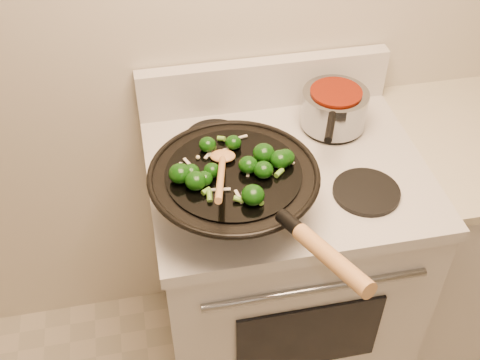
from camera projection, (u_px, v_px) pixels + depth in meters
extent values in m
cube|color=silver|center=(279.00, 273.00, 2.02)|extent=(0.76, 0.64, 0.88)
cube|color=silver|center=(286.00, 171.00, 1.70)|extent=(0.78, 0.66, 0.04)
cube|color=silver|center=(264.00, 83.00, 1.85)|extent=(0.78, 0.05, 0.16)
cylinder|color=gray|center=(316.00, 290.00, 1.55)|extent=(0.60, 0.02, 0.02)
cube|color=black|center=(309.00, 338.00, 1.71)|extent=(0.42, 0.01, 0.28)
cylinder|color=black|center=(234.00, 211.00, 1.55)|extent=(0.18, 0.18, 0.01)
cylinder|color=black|center=(366.00, 192.00, 1.60)|extent=(0.18, 0.18, 0.01)
cylinder|color=black|center=(215.00, 139.00, 1.77)|extent=(0.18, 0.18, 0.01)
cylinder|color=black|center=(332.00, 124.00, 1.82)|extent=(0.18, 0.18, 0.01)
torus|color=black|center=(234.00, 174.00, 1.47)|extent=(0.42, 0.42, 0.02)
cylinder|color=black|center=(234.00, 173.00, 1.46)|extent=(0.33, 0.33, 0.01)
cylinder|color=black|center=(290.00, 223.00, 1.29)|extent=(0.06, 0.08, 0.04)
cylinder|color=#BA8149|center=(332.00, 259.00, 1.18)|extent=(0.11, 0.22, 0.08)
ellipsoid|color=#0C3408|center=(280.00, 159.00, 1.47)|extent=(0.05, 0.05, 0.04)
cylinder|color=#4A7329|center=(286.00, 163.00, 1.48)|extent=(0.02, 0.02, 0.02)
ellipsoid|color=#0C3408|center=(253.00, 195.00, 1.37)|extent=(0.05, 0.05, 0.05)
ellipsoid|color=#0C3408|center=(285.00, 157.00, 1.47)|extent=(0.05, 0.05, 0.04)
ellipsoid|color=#0C3408|center=(233.00, 142.00, 1.52)|extent=(0.04, 0.04, 0.04)
cylinder|color=#4A7329|center=(238.00, 145.00, 1.53)|extent=(0.02, 0.02, 0.02)
ellipsoid|color=#0C3408|center=(196.00, 181.00, 1.41)|extent=(0.05, 0.05, 0.04)
ellipsoid|color=#0C3408|center=(212.00, 170.00, 1.44)|extent=(0.04, 0.04, 0.03)
ellipsoid|color=#0C3408|center=(180.00, 173.00, 1.43)|extent=(0.05, 0.05, 0.05)
cylinder|color=#4A7329|center=(187.00, 177.00, 1.44)|extent=(0.02, 0.02, 0.02)
ellipsoid|color=#0C3408|center=(191.00, 172.00, 1.44)|extent=(0.04, 0.04, 0.04)
ellipsoid|color=#0C3408|center=(204.00, 178.00, 1.42)|extent=(0.04, 0.04, 0.03)
ellipsoid|color=#0C3408|center=(207.00, 144.00, 1.51)|extent=(0.04, 0.04, 0.04)
cylinder|color=#4A7329|center=(213.00, 147.00, 1.52)|extent=(0.02, 0.02, 0.01)
ellipsoid|color=#0C3408|center=(248.00, 165.00, 1.45)|extent=(0.05, 0.05, 0.04)
ellipsoid|color=#0C3408|center=(264.00, 153.00, 1.48)|extent=(0.06, 0.06, 0.05)
ellipsoid|color=#0C3408|center=(263.00, 170.00, 1.44)|extent=(0.05, 0.05, 0.04)
cylinder|color=#4A7329|center=(269.00, 173.00, 1.45)|extent=(0.02, 0.02, 0.02)
cube|color=beige|center=(219.00, 190.00, 1.41)|extent=(0.06, 0.01, 0.00)
cube|color=beige|center=(210.00, 152.00, 1.51)|extent=(0.04, 0.05, 0.00)
cube|color=beige|center=(177.00, 170.00, 1.46)|extent=(0.03, 0.05, 0.00)
cube|color=beige|center=(239.00, 138.00, 1.56)|extent=(0.04, 0.02, 0.00)
cube|color=beige|center=(248.00, 171.00, 1.46)|extent=(0.02, 0.04, 0.00)
cube|color=beige|center=(190.00, 165.00, 1.48)|extent=(0.03, 0.06, 0.00)
cube|color=beige|center=(286.00, 160.00, 1.49)|extent=(0.04, 0.04, 0.00)
cube|color=beige|center=(219.00, 152.00, 1.51)|extent=(0.06, 0.03, 0.00)
cube|color=beige|center=(239.00, 197.00, 1.39)|extent=(0.01, 0.05, 0.00)
cylinder|color=#62A033|center=(221.00, 139.00, 1.54)|extent=(0.02, 0.03, 0.02)
cylinder|color=#62A033|center=(279.00, 173.00, 1.45)|extent=(0.03, 0.02, 0.02)
cylinder|color=#62A033|center=(210.00, 196.00, 1.39)|extent=(0.03, 0.02, 0.02)
cylinder|color=#62A033|center=(260.00, 201.00, 1.38)|extent=(0.02, 0.03, 0.02)
cylinder|color=#62A033|center=(219.00, 172.00, 1.45)|extent=(0.03, 0.02, 0.02)
cylinder|color=#62A033|center=(238.00, 199.00, 1.38)|extent=(0.03, 0.03, 0.02)
cylinder|color=#62A033|center=(206.00, 191.00, 1.40)|extent=(0.03, 0.03, 0.02)
sphere|color=beige|center=(198.00, 157.00, 1.50)|extent=(0.01, 0.01, 0.01)
sphere|color=beige|center=(248.00, 158.00, 1.49)|extent=(0.01, 0.01, 0.01)
sphere|color=beige|center=(212.00, 148.00, 1.52)|extent=(0.01, 0.01, 0.01)
ellipsoid|color=#BA8149|center=(223.00, 156.00, 1.49)|extent=(0.07, 0.06, 0.02)
cylinder|color=#BA8149|center=(221.00, 178.00, 1.36)|extent=(0.07, 0.25, 0.11)
cylinder|color=gray|center=(334.00, 108.00, 1.78)|extent=(0.20, 0.20, 0.11)
cylinder|color=#631204|center=(336.00, 92.00, 1.74)|extent=(0.15, 0.15, 0.01)
cylinder|color=black|center=(330.00, 127.00, 1.63)|extent=(0.07, 0.12, 0.02)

